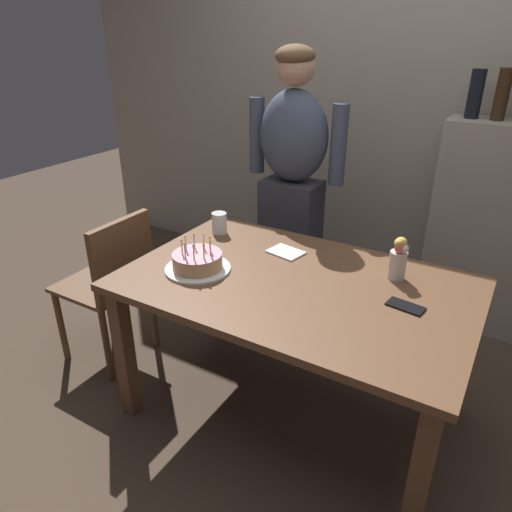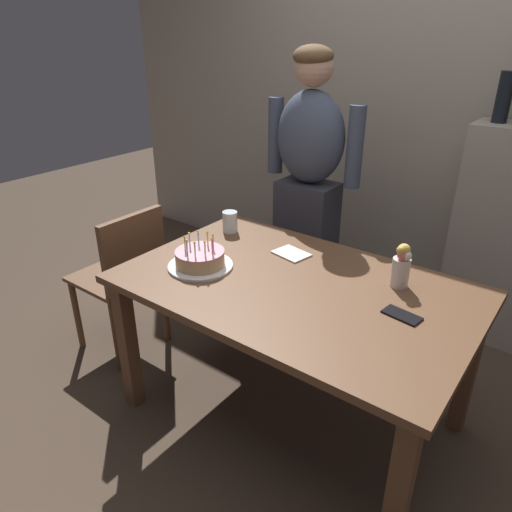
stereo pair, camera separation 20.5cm
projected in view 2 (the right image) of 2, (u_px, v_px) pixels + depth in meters
The scene contains 11 objects.
ground_plane at pixel (290, 413), 2.36m from camera, with size 10.00×10.00×0.00m, color #47382B.
back_wall at pixel (436, 106), 2.91m from camera, with size 5.20×0.10×2.60m, color #9E9384.
dining_table at pixel (295, 302), 2.08m from camera, with size 1.50×0.96×0.74m.
birthday_cake at pixel (200, 259), 2.16m from camera, with size 0.30×0.30×0.16m.
water_glass_near at pixel (230, 222), 2.53m from camera, with size 0.08×0.08×0.11m, color silver.
cell_phone at pixel (402, 315), 1.80m from camera, with size 0.14×0.07×0.01m, color black.
napkin_stack at pixel (291, 254), 2.30m from camera, with size 0.16×0.12×0.01m, color white.
flower_vase at pixel (402, 265), 1.97m from camera, with size 0.08×0.08×0.20m.
person_man_bearded at pixel (308, 190), 2.78m from camera, with size 0.61×0.27×1.66m.
dining_chair at pixel (126, 272), 2.61m from camera, with size 0.42×0.42×0.87m.
shelf_cabinet at pixel (512, 237), 2.70m from camera, with size 0.63×0.30×1.55m.
Camera 2 is at (0.94, -1.53, 1.73)m, focal length 33.17 mm.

